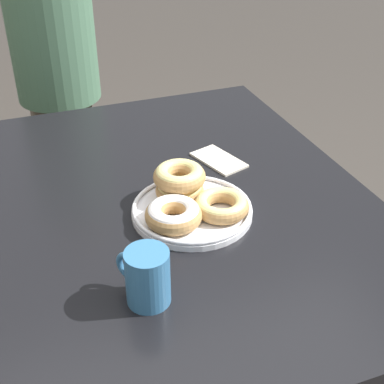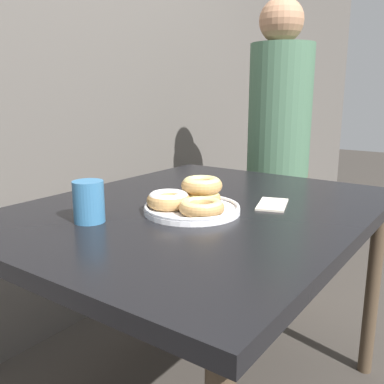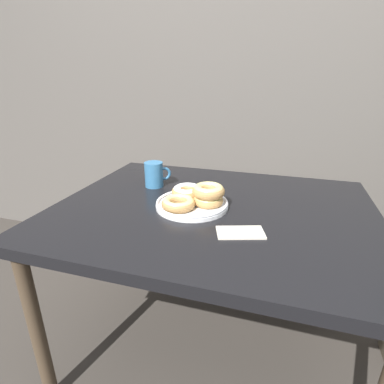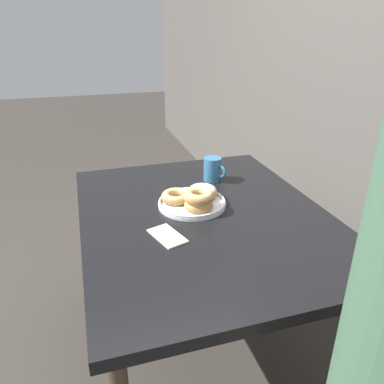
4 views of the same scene
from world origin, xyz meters
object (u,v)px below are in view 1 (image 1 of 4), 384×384
donut_plate (189,201)px  dining_table (171,222)px  person_figure (56,72)px  coffee_mug (147,276)px  napkin (219,160)px

donut_plate → dining_table: bearing=17.4°
dining_table → person_figure: bearing=9.0°
coffee_mug → donut_plate: bearing=-35.6°
person_figure → napkin: 0.80m
donut_plate → coffee_mug: (-0.23, 0.17, 0.02)m
person_figure → napkin: bearing=-156.8°
person_figure → napkin: (-0.74, -0.32, -0.03)m
dining_table → person_figure: (0.87, 0.14, 0.10)m
donut_plate → coffee_mug: size_ratio=2.56×
coffee_mug → napkin: bearing=-36.7°
donut_plate → person_figure: size_ratio=0.20×
donut_plate → person_figure: person_figure is taller
donut_plate → person_figure: (0.94, 0.16, -0.00)m
donut_plate → coffee_mug: coffee_mug is taller
dining_table → donut_plate: 0.13m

